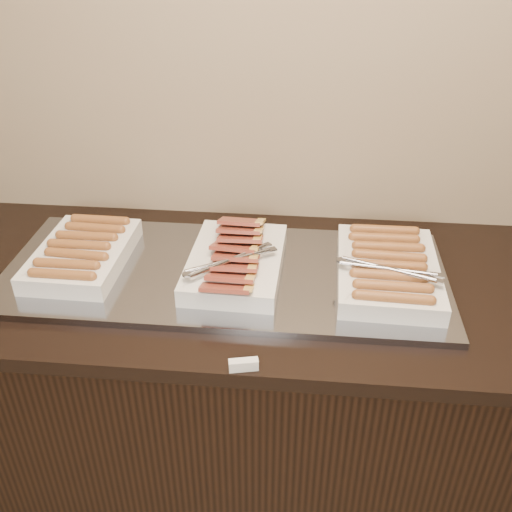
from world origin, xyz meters
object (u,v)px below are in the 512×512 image
(dish_left, at_px, (83,253))
(dish_right, at_px, (388,269))
(counter, at_px, (237,393))
(warming_tray, at_px, (225,273))
(dish_center, at_px, (235,261))

(dish_left, distance_m, dish_right, 0.83)
(counter, height_order, dish_left, dish_left)
(warming_tray, xyz_separation_m, dish_center, (0.03, -0.00, 0.04))
(dish_left, bearing_deg, dish_right, 0.79)
(dish_left, height_order, dish_right, dish_right)
(counter, height_order, dish_right, dish_right)
(counter, xyz_separation_m, dish_left, (-0.42, -0.00, 0.50))
(warming_tray, height_order, dish_left, dish_left)
(counter, bearing_deg, warming_tray, 180.00)
(dish_left, distance_m, dish_center, 0.43)
(counter, bearing_deg, dish_left, -180.00)
(dish_center, height_order, dish_right, dish_center)
(counter, relative_size, dish_right, 5.18)
(counter, xyz_separation_m, warming_tray, (-0.02, 0.00, 0.46))
(dish_left, bearing_deg, warming_tray, 1.02)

